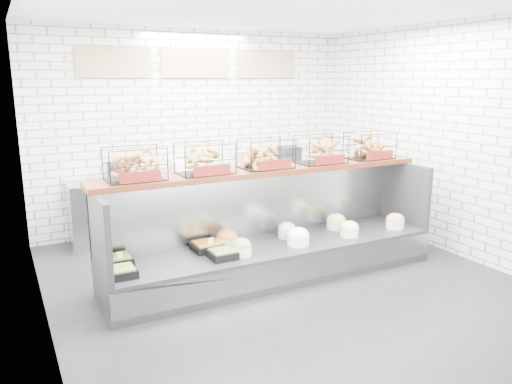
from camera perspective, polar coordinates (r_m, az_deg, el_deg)
ground at (r=5.76m, az=3.65°, el=-10.51°), size 5.50×5.50×0.00m
room_shell at (r=5.81m, az=0.81°, el=10.65°), size 5.02×5.51×3.01m
display_case at (r=5.92m, az=1.95°, el=-6.46°), size 4.00×0.90×1.20m
bagel_shelf at (r=5.81m, az=1.18°, el=3.96°), size 4.10×0.50×0.40m
prep_counter at (r=7.69m, az=-5.72°, el=-0.85°), size 4.00×0.60×1.20m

